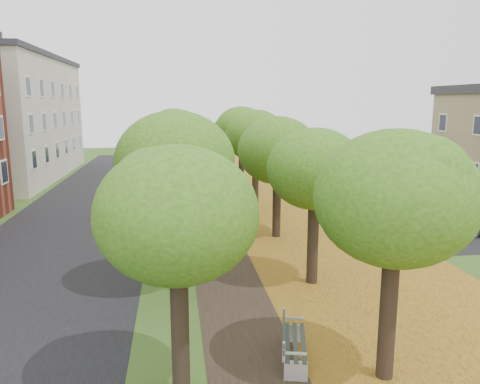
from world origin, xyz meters
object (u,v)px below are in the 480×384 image
object	(u,v)px
car_white	(367,186)
car_grey	(402,202)
bench	(293,342)
car_silver	(445,222)
car_red	(428,214)

from	to	relation	value
car_white	car_grey	bearing A→B (deg)	-161.96
car_white	bench	bearing A→B (deg)	170.35
car_grey	car_white	distance (m)	5.03
car_grey	car_white	world-z (taller)	car_white
car_grey	car_silver	bearing A→B (deg)	176.39
bench	car_grey	bearing A→B (deg)	-21.73
car_silver	car_red	bearing A→B (deg)	15.62
bench	car_white	bearing A→B (deg)	-14.31
car_white	car_red	bearing A→B (deg)	-161.96
car_grey	car_white	size ratio (longest dim) A/B	0.89
car_grey	car_white	bearing A→B (deg)	-3.61
car_red	car_grey	size ratio (longest dim) A/B	0.82
car_silver	car_white	size ratio (longest dim) A/B	0.68
bench	car_red	world-z (taller)	car_red
bench	car_red	bearing A→B (deg)	-27.80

